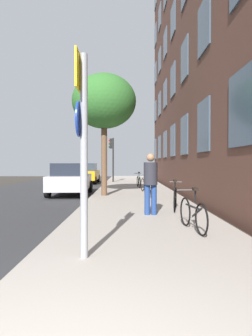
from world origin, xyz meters
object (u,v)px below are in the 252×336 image
at_px(bicycle_3, 145,185).
at_px(pedestrian_0, 150,180).
at_px(bicycle_0, 192,214).
at_px(car_0, 70,179).
at_px(car_1, 86,173).
at_px(bicycle_1, 175,198).
at_px(bicycle_4, 138,181).
at_px(sign_post, 82,138).
at_px(bicycle_2, 149,190).
at_px(tree_near, 104,102).
at_px(traffic_light, 111,152).

bearing_deg(bicycle_3, pedestrian_0, -92.28).
bearing_deg(bicycle_0, car_0, 116.65).
xyz_separation_m(bicycle_3, pedestrian_0, (-0.28, -6.92, 0.64)).
bearing_deg(car_1, bicycle_3, -63.95).
bearing_deg(bicycle_1, car_1, 108.19).
relative_size(bicycle_1, car_0, 0.38).
distance_m(bicycle_1, bicycle_4, 9.04).
height_order(bicycle_0, pedestrian_0, pedestrian_0).
height_order(sign_post, bicycle_1, sign_post).
bearing_deg(pedestrian_0, bicycle_0, -69.49).
height_order(bicycle_2, car_1, car_1).
distance_m(bicycle_2, pedestrian_0, 3.98).
xyz_separation_m(pedestrian_0, car_0, (-3.57, 6.57, -0.31)).
distance_m(tree_near, bicycle_0, 8.76).
xyz_separation_m(bicycle_1, bicycle_3, (-0.60, 6.00, 0.00)).
bearing_deg(bicycle_4, traffic_light, 109.10).
bearing_deg(bicycle_4, tree_near, -111.43).
distance_m(sign_post, tree_near, 9.65).
distance_m(bicycle_3, car_0, 3.87).
xyz_separation_m(sign_post, bicycle_4, (1.48, 13.95, -1.54)).
bearing_deg(tree_near, bicycle_0, -71.09).
bearing_deg(bicycle_2, car_0, 145.29).
relative_size(traffic_light, car_1, 0.81).
bearing_deg(bicycle_0, pedestrian_0, 110.51).
bearing_deg(car_0, pedestrian_0, -61.52).
xyz_separation_m(bicycle_1, pedestrian_0, (-0.87, -0.91, 0.64)).
bearing_deg(sign_post, traffic_light, 91.32).
relative_size(bicycle_2, car_1, 0.39).
bearing_deg(bicycle_2, bicycle_1, -78.72).
bearing_deg(traffic_light, bicycle_3, -75.99).
bearing_deg(bicycle_0, car_1, 104.96).
distance_m(tree_near, bicycle_2, 4.68).
bearing_deg(tree_near, pedestrian_0, -71.73).
distance_m(bicycle_0, bicycle_4, 12.02).
xyz_separation_m(tree_near, bicycle_1, (2.62, -4.38, -3.99)).
bearing_deg(bicycle_3, bicycle_1, -84.32).
distance_m(bicycle_4, car_0, 4.95).
distance_m(sign_post, car_1, 19.72).
bearing_deg(bicycle_1, traffic_light, 100.64).
relative_size(tree_near, bicycle_4, 3.45).
bearing_deg(car_0, bicycle_0, -63.35).
distance_m(traffic_light, bicycle_4, 6.26).
bearing_deg(bicycle_2, car_1, 109.90).
relative_size(sign_post, bicycle_0, 1.92).
bearing_deg(bicycle_3, car_0, -174.91).
distance_m(tree_near, bicycle_4, 6.38).
bearing_deg(bicycle_3, tree_near, -141.25).
bearing_deg(pedestrian_0, bicycle_2, 85.99).
relative_size(bicycle_0, pedestrian_0, 0.94).
relative_size(bicycle_1, bicycle_3, 1.04).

